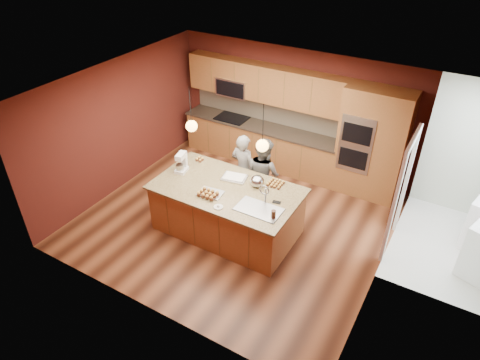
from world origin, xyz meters
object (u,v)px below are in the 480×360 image
Objects in this scene: island at (228,209)px; stand_mixer at (181,164)px; person_left at (243,169)px; person_right at (263,174)px; mixing_bowl at (257,181)px.

stand_mixer is at bearing 176.74° from island.
person_left is (-0.24, 0.98, 0.26)m from island.
person_right is 6.09× the size of mixing_bowl.
person_right is at bearing 24.91° from stand_mixer.
island is 10.33× the size of mixing_bowl.
island is at bearing 98.30° from person_right.
person_left is 1.27m from stand_mixer.
person_right reaches higher than mixing_bowl.
island is 1.70× the size of person_right.
island is 1.21m from stand_mixer.
island is 1.05m from person_left.
stand_mixer is 1.48m from mixing_bowl.
mixing_bowl is at bearing -1.46° from stand_mixer.
mixing_bowl is (1.45, 0.27, -0.06)m from stand_mixer.
stand_mixer is (-0.79, -0.93, 0.37)m from person_left.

